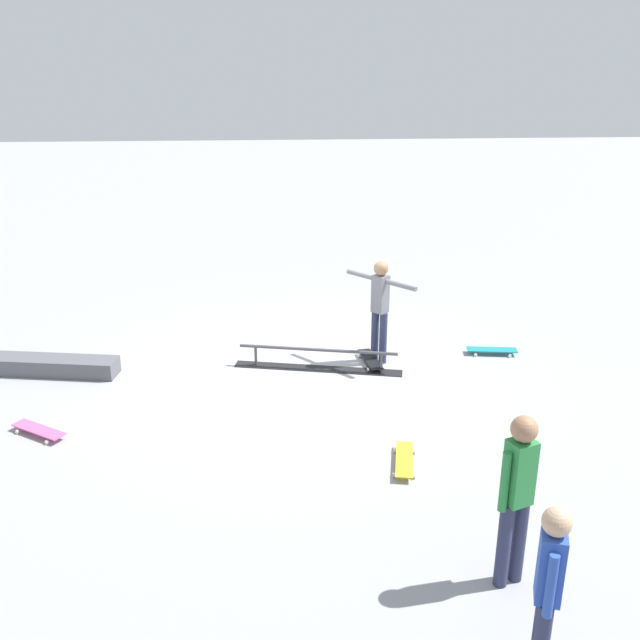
# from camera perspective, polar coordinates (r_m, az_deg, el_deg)

# --- Properties ---
(ground_plane) EXTENTS (60.00, 60.00, 0.00)m
(ground_plane) POSITION_cam_1_polar(r_m,az_deg,el_deg) (11.06, -2.26, -4.11)
(ground_plane) COLOR #9E9EA3
(grind_rail) EXTENTS (2.60, 0.78, 0.35)m
(grind_rail) POSITION_cam_1_polar(r_m,az_deg,el_deg) (11.08, -0.17, -3.20)
(grind_rail) COLOR black
(grind_rail) RESTS_ON ground_plane
(skate_ledge) EXTENTS (2.27, 0.77, 0.26)m
(skate_ledge) POSITION_cam_1_polar(r_m,az_deg,el_deg) (11.73, -20.99, -3.38)
(skate_ledge) COLOR #595960
(skate_ledge) RESTS_ON ground_plane
(skater_main) EXTENTS (0.95, 1.02, 1.64)m
(skater_main) POSITION_cam_1_polar(r_m,az_deg,el_deg) (11.11, 4.78, 1.26)
(skater_main) COLOR #2D3351
(skater_main) RESTS_ON ground_plane
(skateboard_main) EXTENTS (0.35, 0.82, 0.09)m
(skateboard_main) POSITION_cam_1_polar(r_m,az_deg,el_deg) (11.32, 4.02, -3.14)
(skateboard_main) COLOR black
(skateboard_main) RESTS_ON ground_plane
(bystander_green_shirt) EXTENTS (0.39, 0.27, 1.73)m
(bystander_green_shirt) POSITION_cam_1_polar(r_m,az_deg,el_deg) (6.75, 15.36, -13.03)
(bystander_green_shirt) COLOR #2D3351
(bystander_green_shirt) RESTS_ON ground_plane
(bystander_blue_shirt) EXTENTS (0.24, 0.36, 1.60)m
(bystander_blue_shirt) POSITION_cam_1_polar(r_m,az_deg,el_deg) (5.92, 17.61, -19.60)
(bystander_blue_shirt) COLOR #2D3351
(bystander_blue_shirt) RESTS_ON ground_plane
(loose_skateboard_teal) EXTENTS (0.82, 0.34, 0.09)m
(loose_skateboard_teal) POSITION_cam_1_polar(r_m,az_deg,el_deg) (11.97, 13.48, -2.33)
(loose_skateboard_teal) COLOR teal
(loose_skateboard_teal) RESTS_ON ground_plane
(loose_skateboard_yellow) EXTENTS (0.37, 0.82, 0.09)m
(loose_skateboard_yellow) POSITION_cam_1_polar(r_m,az_deg,el_deg) (8.75, 6.70, -10.94)
(loose_skateboard_yellow) COLOR yellow
(loose_skateboard_yellow) RESTS_ON ground_plane
(loose_skateboard_pink) EXTENTS (0.78, 0.61, 0.09)m
(loose_skateboard_pink) POSITION_cam_1_polar(r_m,az_deg,el_deg) (9.97, -21.41, -8.11)
(loose_skateboard_pink) COLOR #E05993
(loose_skateboard_pink) RESTS_ON ground_plane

